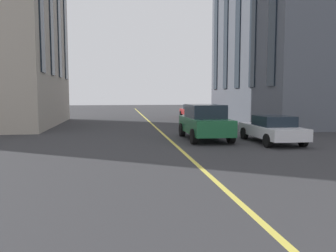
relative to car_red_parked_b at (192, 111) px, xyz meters
name	(u,v)px	position (x,y,z in m)	size (l,w,h in m)	color
lane_centre_line	(169,139)	(-16.83, 4.90, -0.70)	(80.00, 0.16, 0.01)	#D8C64C
car_red_parked_b	(192,111)	(0.00, 0.00, 0.00)	(4.40, 1.95, 1.37)	#B21E1E
car_green_trailing	(205,122)	(-17.16, 3.03, 0.27)	(4.70, 2.14, 1.88)	#1E6038
car_white_mid	(272,129)	(-18.80, 0.00, 0.00)	(4.40, 1.95, 1.37)	silver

